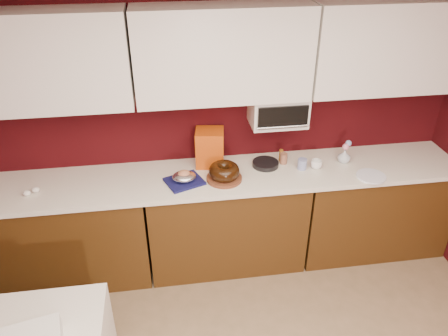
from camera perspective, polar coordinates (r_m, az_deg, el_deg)
ceiling at (r=1.20m, az=15.19°, el=16.91°), size 4.00×4.50×0.02m
wall_back at (r=3.68m, az=-0.47°, el=6.34°), size 4.00×0.02×2.50m
base_cabinet_left at (r=3.91m, az=-19.67°, el=-8.16°), size 1.31×0.58×0.86m
base_cabinet_center at (r=3.84m, az=0.24°, el=-6.80°), size 1.31×0.58×0.86m
base_cabinet_right at (r=4.22m, az=18.52°, el=-4.83°), size 1.31×0.58×0.86m
countertop at (r=3.59m, az=0.25°, el=-1.08°), size 4.00×0.62×0.04m
upper_cabinet_left at (r=3.40m, az=-23.50°, el=12.56°), size 1.31×0.33×0.70m
upper_cabinet_center at (r=3.32m, az=-0.10°, el=14.64°), size 1.31×0.33×0.70m
upper_cabinet_right at (r=3.75m, az=21.21°, el=14.52°), size 1.31×0.33×0.70m
toaster_oven at (r=3.59m, az=7.05°, el=7.61°), size 0.45×0.30×0.25m
toaster_oven_door at (r=3.45m, az=7.72°, el=6.57°), size 0.40×0.02×0.18m
toaster_oven_handle at (r=3.47m, az=7.70°, el=5.34°), size 0.42×0.02×0.02m
cake_base at (r=3.50m, az=0.02°, el=-1.35°), size 0.35×0.35×0.03m
bundt_cake at (r=3.46m, az=0.02°, el=-0.41°), size 0.27×0.27×0.10m
navy_towel at (r=3.48m, az=-5.20°, el=-1.75°), size 0.34×0.32×0.02m
foil_ham_nest at (r=3.45m, az=-5.24°, el=-1.13°), size 0.19×0.16×0.07m
roasted_ham at (r=3.44m, az=-5.26°, el=-0.77°), size 0.12×0.11×0.06m
pandoro_box at (r=3.65m, az=-1.87°, el=2.68°), size 0.26×0.24×0.31m
dark_pan at (r=3.70m, az=5.43°, el=0.55°), size 0.25×0.25×0.04m
coffee_mug at (r=3.72m, az=11.98°, el=0.58°), size 0.09×0.09×0.09m
blue_jar at (r=3.69m, az=10.18°, el=0.52°), size 0.10×0.10×0.09m
flower_vase at (r=3.85m, az=15.44°, el=1.60°), size 0.11×0.11×0.13m
flower_pink at (r=3.82m, az=15.61°, el=2.69°), size 0.06×0.06×0.06m
flower_blue at (r=3.84m, az=15.96°, el=3.14°), size 0.05×0.05×0.05m
china_plate at (r=3.73m, az=18.66°, el=-1.02°), size 0.29×0.29×0.01m
amber_bottle at (r=3.78m, az=7.46°, el=1.66°), size 0.04×0.04×0.10m
paper_cup at (r=3.74m, az=7.78°, el=1.25°), size 0.08×0.08×0.09m
egg_left at (r=3.62m, az=-24.36°, el=-3.01°), size 0.07×0.06×0.04m
egg_right at (r=3.64m, az=-23.39°, el=-2.62°), size 0.06×0.05×0.05m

